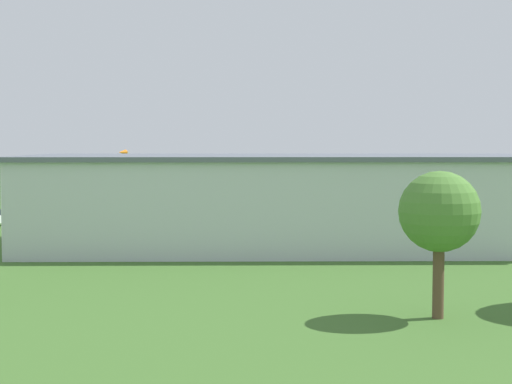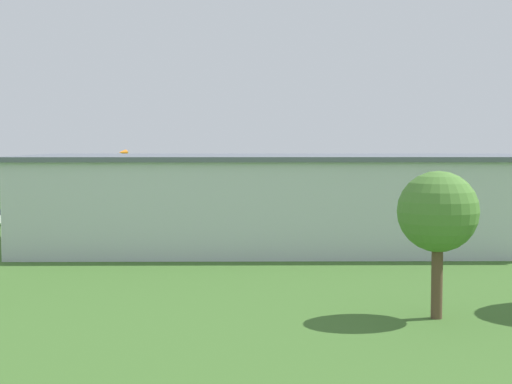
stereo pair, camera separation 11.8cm
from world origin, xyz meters
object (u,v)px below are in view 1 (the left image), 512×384
tree_behind_hangar_left (439,213)px  car_grey (70,219)px  person_crossing_taxiway (464,210)px  person_by_parked_cars (427,212)px  car_blue (450,215)px  hangar (284,201)px  biplane (248,180)px  person_walking_on_apron (380,212)px  windsock (123,157)px

tree_behind_hangar_left → car_grey: bearing=-58.7°
car_grey → person_crossing_taxiway: size_ratio=2.74×
person_by_parked_cars → person_crossing_taxiway: 4.03m
car_grey → person_by_parked_cars: bearing=-171.6°
car_grey → person_by_parked_cars: 35.08m
car_grey → person_by_parked_cars: size_ratio=2.83×
car_grey → person_crossing_taxiway: person_crossing_taxiway is taller
car_blue → tree_behind_hangar_left: bearing=70.9°
person_by_parked_cars → tree_behind_hangar_left: tree_behind_hangar_left is taller
hangar → biplane: size_ratio=4.16×
biplane → car_blue: size_ratio=2.05×
hangar → person_walking_on_apron: bearing=-122.1°
car_blue → person_by_parked_cars: size_ratio=2.74×
biplane → car_grey: biplane is taller
biplane → windsock: 16.01m
car_grey → person_crossing_taxiway: (-38.69, -5.69, -0.01)m
car_grey → person_walking_on_apron: 30.44m
car_grey → person_crossing_taxiway: bearing=-171.6°
person_crossing_taxiway → windsock: bearing=-20.2°
car_blue → windsock: bearing=-28.9°
person_walking_on_apron → car_grey: bearing=10.4°
person_by_parked_cars → windsock: (31.79, -13.76, 5.26)m
tree_behind_hangar_left → person_walking_on_apron: bearing=-99.9°
person_by_parked_cars → person_walking_on_apron: bearing=-4.9°
person_crossing_taxiway → tree_behind_hangar_left: 45.77m
car_grey → person_walking_on_apron: size_ratio=3.10×
person_crossing_taxiway → windsock: (35.78, -13.17, 5.23)m
hangar → car_blue: 22.64m
person_walking_on_apron → tree_behind_hangar_left: 43.29m
hangar → person_crossing_taxiway: hangar is taller
car_blue → person_walking_on_apron: car_blue is taller
person_by_parked_cars → person_crossing_taxiway: bearing=-171.6°
hangar → windsock: bearing=-64.7°
biplane → person_by_parked_cars: bearing=160.4°
car_grey → tree_behind_hangar_left: (-22.50, 36.95, 3.86)m
hangar → car_blue: (-17.46, -14.18, -2.59)m
hangar → biplane: (1.21, -24.80, 0.37)m
person_crossing_taxiway → windsock: size_ratio=0.25×
hangar → person_by_parked_cars: hangar is taller
person_by_parked_cars → tree_behind_hangar_left: size_ratio=0.25×
car_grey → windsock: size_ratio=0.68×
biplane → tree_behind_hangar_left: tree_behind_hangar_left is taller
hangar → windsock: 35.72m
car_blue → tree_behind_hangar_left: size_ratio=0.69×
biplane → person_walking_on_apron: size_ratio=6.15×
person_by_parked_cars → person_walking_on_apron: 4.79m
person_by_parked_cars → person_crossing_taxiway: size_ratio=0.97×
hangar → tree_behind_hangar_left: (-4.38, 23.60, 1.29)m
person_walking_on_apron → windsock: size_ratio=0.22×
biplane → tree_behind_hangar_left: (-5.59, 48.39, 0.93)m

